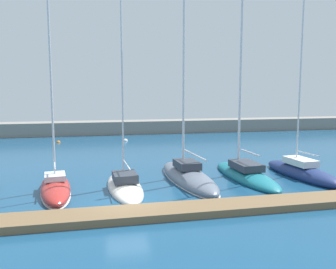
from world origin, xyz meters
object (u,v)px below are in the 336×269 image
object	(u,v)px
mooring_buoy_orange	(58,143)
mooring_buoy_white	(125,141)
sailboat_ivory_fourth	(125,186)
sailboat_navy_seventh	(301,171)
sailboat_slate_fifth	(188,175)
sailboat_red_third	(55,186)
sailboat_teal_sixth	(245,173)

from	to	relation	value
mooring_buoy_orange	mooring_buoy_white	xyz separation A→B (m)	(8.62, -0.37, 0.00)
sailboat_ivory_fourth	sailboat_navy_seventh	xyz separation A→B (m)	(13.80, 0.48, 0.22)
sailboat_ivory_fourth	sailboat_slate_fifth	distance (m)	4.98
sailboat_slate_fifth	sailboat_red_third	bearing A→B (deg)	92.70
sailboat_teal_sixth	mooring_buoy_white	size ratio (longest dim) A/B	29.97
sailboat_ivory_fourth	mooring_buoy_orange	xyz separation A→B (m)	(-6.43, 23.27, -0.22)
sailboat_slate_fifth	sailboat_teal_sixth	bearing A→B (deg)	-96.30
sailboat_slate_fifth	mooring_buoy_white	xyz separation A→B (m)	(-2.63, 21.68, -0.38)
sailboat_navy_seventh	mooring_buoy_white	size ratio (longest dim) A/B	29.49
mooring_buoy_orange	mooring_buoy_white	size ratio (longest dim) A/B	0.82
sailboat_teal_sixth	sailboat_navy_seventh	size ratio (longest dim) A/B	1.02
sailboat_slate_fifth	sailboat_navy_seventh	bearing A→B (deg)	-98.70
mooring_buoy_white	sailboat_ivory_fourth	bearing A→B (deg)	-95.46
sailboat_red_third	sailboat_teal_sixth	xyz separation A→B (m)	(13.90, 0.91, 0.00)
sailboat_red_third	sailboat_ivory_fourth	bearing A→B (deg)	-98.31
sailboat_red_third	mooring_buoy_white	bearing A→B (deg)	-23.13
sailboat_slate_fifth	sailboat_teal_sixth	distance (m)	4.54
sailboat_ivory_fourth	mooring_buoy_white	world-z (taller)	sailboat_ivory_fourth
sailboat_navy_seventh	sailboat_slate_fifth	bearing A→B (deg)	80.70
sailboat_ivory_fourth	mooring_buoy_orange	distance (m)	24.15
sailboat_red_third	sailboat_slate_fifth	bearing A→B (deg)	-90.01
sailboat_navy_seventh	mooring_buoy_orange	size ratio (longest dim) A/B	35.92
sailboat_slate_fifth	mooring_buoy_orange	world-z (taller)	sailboat_slate_fifth
sailboat_red_third	mooring_buoy_white	size ratio (longest dim) A/B	23.65
sailboat_red_third	mooring_buoy_orange	xyz separation A→B (m)	(-1.90, 23.15, -0.40)
sailboat_slate_fifth	mooring_buoy_white	bearing A→B (deg)	2.96
mooring_buoy_white	sailboat_red_third	bearing A→B (deg)	-106.45
sailboat_teal_sixth	mooring_buoy_orange	xyz separation A→B (m)	(-15.79, 22.24, -0.41)
sailboat_ivory_fourth	mooring_buoy_white	bearing A→B (deg)	-7.86
mooring_buoy_orange	sailboat_red_third	bearing A→B (deg)	-85.32
sailboat_red_third	sailboat_navy_seventh	world-z (taller)	sailboat_navy_seventh
sailboat_red_third	mooring_buoy_orange	distance (m)	23.23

